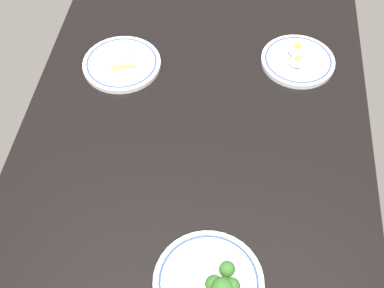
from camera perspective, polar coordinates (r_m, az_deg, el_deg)
dining_table at (r=124.55cm, az=0.00°, el=-1.10°), size 142.92×88.38×4.00cm
plate_broccoli at (r=104.55cm, az=2.20°, el=-15.45°), size 22.60×22.60×8.36cm
plate_eggs at (r=145.10cm, az=11.93°, el=9.36°), size 20.52×20.52×5.09cm
plate_sandwich at (r=142.51cm, az=-7.99°, el=9.14°), size 21.71×21.71×4.54cm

